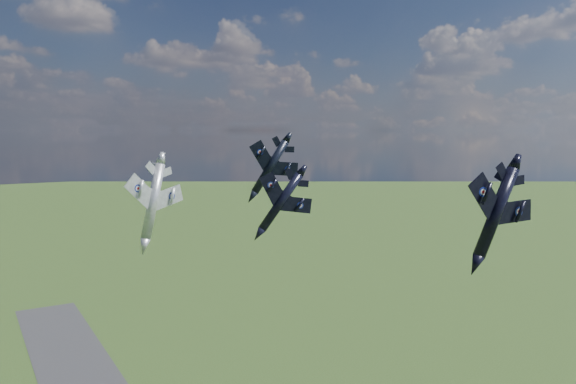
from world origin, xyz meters
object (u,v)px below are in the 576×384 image
jet_right_navy (496,212)px  jet_left_silver (153,201)px  jet_high_navy (270,167)px  jet_lead_navy (281,202)px

jet_right_navy → jet_left_silver: (-27.32, 32.18, -0.59)m
jet_right_navy → jet_high_navy: 53.18m
jet_high_navy → jet_right_navy: bearing=-69.1°
jet_right_navy → jet_high_navy: bearing=95.5°
jet_lead_navy → jet_left_silver: 19.47m
jet_high_navy → jet_left_silver: jet_high_navy is taller
jet_lead_navy → jet_right_navy: (7.90, -32.36, 1.92)m
jet_right_navy → jet_left_silver: 42.21m
jet_right_navy → jet_lead_navy: bearing=110.9°
jet_high_navy → jet_lead_navy: bearing=-92.0°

